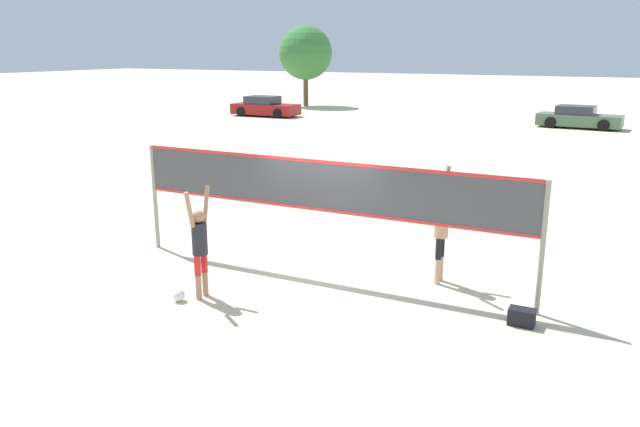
# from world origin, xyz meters

# --- Properties ---
(ground_plane) EXTENTS (200.00, 200.00, 0.00)m
(ground_plane) POSITION_xyz_m (0.00, 0.00, 0.00)
(ground_plane) COLOR beige
(volleyball_net) EXTENTS (8.50, 0.09, 2.38)m
(volleyball_net) POSITION_xyz_m (0.00, 0.00, 1.75)
(volleyball_net) COLOR gray
(volleyball_net) RESTS_ON ground_plane
(player_spiker) EXTENTS (0.28, 0.69, 2.06)m
(player_spiker) POSITION_xyz_m (-1.44, -1.99, 1.08)
(player_spiker) COLOR tan
(player_spiker) RESTS_ON ground_plane
(player_blocker) EXTENTS (0.28, 0.72, 2.28)m
(player_blocker) POSITION_xyz_m (2.25, 0.73, 1.21)
(player_blocker) COLOR tan
(player_blocker) RESTS_ON ground_plane
(volleyball) EXTENTS (0.22, 0.22, 0.22)m
(volleyball) POSITION_xyz_m (-1.71, -2.33, 0.11)
(volleyball) COLOR white
(volleyball) RESTS_ON ground_plane
(gear_bag) EXTENTS (0.43, 0.26, 0.29)m
(gear_bag) POSITION_xyz_m (4.04, -0.57, 0.14)
(gear_bag) COLOR black
(gear_bag) RESTS_ON ground_plane
(parked_car_near) EXTENTS (4.59, 2.05, 1.34)m
(parked_car_near) POSITION_xyz_m (-17.18, 25.80, 0.60)
(parked_car_near) COLOR maroon
(parked_car_near) RESTS_ON ground_plane
(parked_car_mid) EXTENTS (4.68, 2.10, 1.27)m
(parked_car_mid) POSITION_xyz_m (2.42, 28.35, 0.58)
(parked_car_mid) COLOR #4C6B4C
(parked_car_mid) RESTS_ON ground_plane
(tree_left_cluster) EXTENTS (4.18, 4.18, 6.21)m
(tree_left_cluster) POSITION_xyz_m (-18.31, 33.83, 4.11)
(tree_left_cluster) COLOR brown
(tree_left_cluster) RESTS_ON ground_plane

